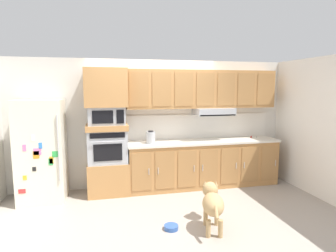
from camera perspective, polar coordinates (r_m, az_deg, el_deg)
ground_plane at (r=4.97m, az=-0.71°, el=-15.49°), size 9.60×9.60×0.00m
back_kitchen_wall at (r=5.70m, az=-3.07°, el=0.57°), size 6.20×0.12×2.50m
side_panel_right at (r=5.88m, az=27.04°, el=-0.04°), size 0.12×7.10×2.50m
refrigerator at (r=5.36m, az=-24.11°, el=-4.55°), size 0.76×0.73×1.76m
oven_base_cabinet at (r=5.47m, az=-11.91°, el=-10.08°), size 0.74×0.62×0.60m
built_in_oven at (r=5.32m, az=-12.09°, el=-3.92°), size 0.70×0.62×0.60m
appliance_mid_shelf at (r=5.26m, az=-12.19°, el=-0.18°), size 0.74×0.62×0.10m
microwave at (r=5.24m, az=-12.26°, el=2.09°), size 0.64×0.54×0.32m
appliance_upper_cabinet at (r=5.22m, az=-12.42°, el=7.57°), size 0.74×0.62×0.68m
lower_cabinet_run at (r=5.75m, az=7.16°, el=-7.63°), size 3.00×0.63×0.88m
countertop_slab at (r=5.65m, az=7.22°, el=-3.12°), size 3.04×0.64×0.04m
backsplash_panel at (r=5.88m, az=6.31°, el=-0.03°), size 3.04×0.02×0.50m
upper_cabinet_with_hood at (r=5.67m, az=7.10°, el=7.10°), size 3.00×0.48×0.88m
screwdriver at (r=6.20m, az=16.52°, el=-2.11°), size 0.17×0.16×0.03m
electric_kettle at (r=5.31m, az=-3.50°, el=-2.31°), size 0.17×0.17×0.24m
dog at (r=4.11m, az=8.94°, el=-14.86°), size 0.40×0.91×0.60m
dog_food_bowl at (r=4.18m, az=0.65°, el=-19.73°), size 0.20×0.20×0.06m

